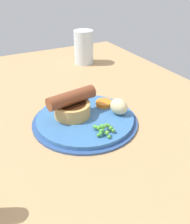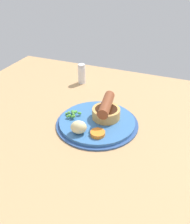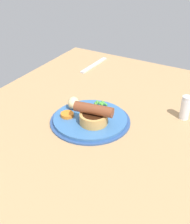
{
  "view_description": "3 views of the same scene",
  "coord_description": "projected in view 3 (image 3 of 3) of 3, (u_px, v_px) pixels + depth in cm",
  "views": [
    {
      "loc": [
        45.89,
        -19.09,
        33.81
      ],
      "look_at": [
        4.03,
        2.83,
        5.83
      ],
      "focal_mm": 40.0,
      "sensor_mm": 36.0,
      "label": 1
    },
    {
      "loc": [
        -19.0,
        56.01,
        44.7
      ],
      "look_at": [
        4.09,
        -0.85,
        5.78
      ],
      "focal_mm": 40.0,
      "sensor_mm": 36.0,
      "label": 2
    },
    {
      "loc": [
        -63.92,
        -38.61,
        53.38
      ],
      "look_at": [
        3.18,
        -0.31,
        6.5
      ],
      "focal_mm": 50.0,
      "sensor_mm": 36.0,
      "label": 3
    }
  ],
  "objects": [
    {
      "name": "dining_table",
      "position": [
        89.0,
        131.0,
        0.91
      ],
      "size": [
        110.0,
        80.0,
        3.0
      ],
      "primitive_type": "cube",
      "color": "tan",
      "rests_on": "ground"
    },
    {
      "name": "fork",
      "position": [
        94.0,
        65.0,
        1.28
      ],
      "size": [
        18.04,
        2.18,
        0.6
      ],
      "primitive_type": "cube",
      "rotation": [
        0.0,
        0.0,
        -0.03
      ],
      "color": "silver",
      "rests_on": "dining_table"
    },
    {
      "name": "sausage_pudding",
      "position": [
        94.0,
        115.0,
        0.88
      ],
      "size": [
        8.09,
        11.56,
        5.99
      ],
      "rotation": [
        0.0,
        0.0,
        4.88
      ],
      "color": "tan",
      "rests_on": "dinner_plate"
    },
    {
      "name": "pea_pile",
      "position": [
        100.0,
        103.0,
        0.97
      ],
      "size": [
        4.69,
        4.34,
        1.85
      ],
      "color": "green",
      "rests_on": "dinner_plate"
    },
    {
      "name": "potato_chunk_0",
      "position": [
        73.0,
        103.0,
        0.96
      ],
      "size": [
        5.15,
        4.56,
        3.69
      ],
      "primitive_type": "ellipsoid",
      "rotation": [
        0.0,
        0.0,
        0.35
      ],
      "color": "beige",
      "rests_on": "dinner_plate"
    },
    {
      "name": "salt_shaker",
      "position": [
        185.0,
        108.0,
        0.92
      ],
      "size": [
        2.84,
        2.84,
        7.45
      ],
      "color": "silver",
      "rests_on": "dining_table"
    },
    {
      "name": "dinner_plate",
      "position": [
        90.0,
        120.0,
        0.92
      ],
      "size": [
        23.71,
        23.71,
        1.4
      ],
      "color": "#2D4C84",
      "rests_on": "dining_table"
    },
    {
      "name": "carrot_slice_0",
      "position": [
        67.0,
        115.0,
        0.92
      ],
      "size": [
        4.77,
        4.77,
        1.06
      ],
      "primitive_type": "cylinder",
      "rotation": [
        0.0,
        0.0,
        2.88
      ],
      "color": "orange",
      "rests_on": "dinner_plate"
    }
  ]
}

